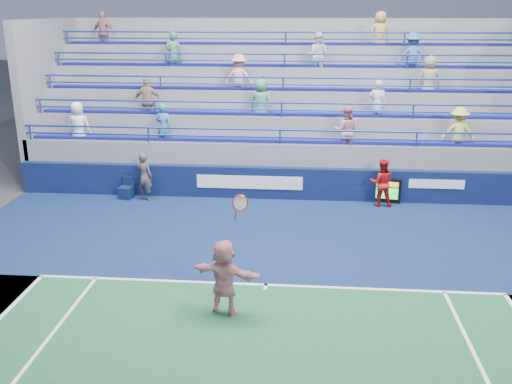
# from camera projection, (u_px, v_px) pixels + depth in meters

# --- Properties ---
(ground) EXTENTS (120.00, 120.00, 0.00)m
(ground) POSITION_uv_depth(u_px,v_px,m) (266.00, 286.00, 13.38)
(ground) COLOR #333538
(sponsor_wall) EXTENTS (18.00, 0.32, 1.10)m
(sponsor_wall) POSITION_uv_depth(u_px,v_px,m) (279.00, 183.00, 19.38)
(sponsor_wall) COLOR #0A143A
(sponsor_wall) RESTS_ON ground
(bleacher_stand) EXTENTS (18.00, 5.60, 6.13)m
(bleacher_stand) POSITION_uv_depth(u_px,v_px,m) (284.00, 132.00, 22.65)
(bleacher_stand) COLOR slate
(bleacher_stand) RESTS_ON ground
(serve_speed_board) EXTENTS (1.21, 0.35, 0.83)m
(serve_speed_board) POSITION_uv_depth(u_px,v_px,m) (383.00, 190.00, 19.03)
(serve_speed_board) COLOR black
(serve_speed_board) RESTS_ON ground
(judge_chair) EXTENTS (0.51, 0.51, 0.75)m
(judge_chair) POSITION_uv_depth(u_px,v_px,m) (126.00, 192.00, 19.47)
(judge_chair) COLOR #0C1C3D
(judge_chair) RESTS_ON ground
(tennis_player) EXTENTS (1.62, 0.89, 2.67)m
(tennis_player) POSITION_uv_depth(u_px,v_px,m) (224.00, 277.00, 11.94)
(tennis_player) COLOR white
(tennis_player) RESTS_ON ground
(line_judge) EXTENTS (0.71, 0.59, 1.65)m
(line_judge) POSITION_uv_depth(u_px,v_px,m) (145.00, 177.00, 19.17)
(line_judge) COLOR #131A34
(line_judge) RESTS_ON ground
(ball_girl) EXTENTS (0.79, 0.62, 1.59)m
(ball_girl) POSITION_uv_depth(u_px,v_px,m) (382.00, 183.00, 18.59)
(ball_girl) COLOR red
(ball_girl) RESTS_ON ground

